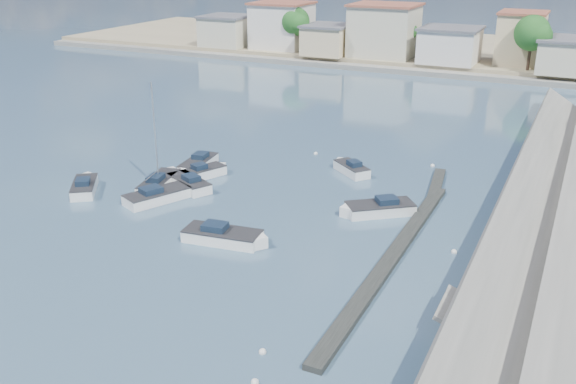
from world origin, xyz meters
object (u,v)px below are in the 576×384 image
object	(u,v)px
motorboat_c	(187,183)
motorboat_d	(376,209)
motorboat_a	(85,186)
motorboat_f	(350,169)
sailboat	(160,182)
motorboat_e	(161,196)
motorboat_g	(197,165)
motorboat_b	(206,172)
motorboat_h	(226,237)

from	to	relation	value
motorboat_c	motorboat_d	world-z (taller)	same
motorboat_c	motorboat_a	bearing A→B (deg)	-148.98
motorboat_f	sailboat	bearing A→B (deg)	-142.47
motorboat_e	motorboat_g	bearing A→B (deg)	101.23
motorboat_c	motorboat_f	xyz separation A→B (m)	(10.91, 9.20, -0.00)
motorboat_a	motorboat_e	bearing A→B (deg)	8.29
sailboat	motorboat_g	bearing A→B (deg)	86.01
motorboat_a	motorboat_e	world-z (taller)	same
motorboat_b	motorboat_h	distance (m)	13.41
motorboat_g	sailboat	distance (m)	5.06
sailboat	motorboat_f	bearing A→B (deg)	37.53
motorboat_a	motorboat_d	xyz separation A→B (m)	(22.96, 5.66, -0.00)
motorboat_d	motorboat_e	distance (m)	16.82
motorboat_a	motorboat_b	size ratio (longest dim) A/B	1.07
motorboat_e	sailboat	bearing A→B (deg)	126.91
motorboat_b	sailboat	distance (m)	4.26
sailboat	motorboat_e	bearing A→B (deg)	-53.09
motorboat_e	motorboat_a	bearing A→B (deg)	-171.71
motorboat_e	motorboat_f	distance (m)	16.78
motorboat_f	motorboat_g	size ratio (longest dim) A/B	0.73
motorboat_d	motorboat_e	size ratio (longest dim) A/B	0.92
motorboat_e	motorboat_h	size ratio (longest dim) A/B	0.95
motorboat_d	motorboat_g	xyz separation A→B (m)	(-17.65, 2.83, 0.00)
motorboat_a	motorboat_b	xyz separation A→B (m)	(7.03, 7.17, -0.00)
motorboat_a	sailboat	bearing A→B (deg)	34.75
motorboat_b	motorboat_g	xyz separation A→B (m)	(-1.71, 1.32, 0.00)
motorboat_b	motorboat_e	world-z (taller)	same
motorboat_g	motorboat_a	bearing A→B (deg)	-122.04
motorboat_a	motorboat_g	distance (m)	10.02
motorboat_b	motorboat_d	bearing A→B (deg)	-5.42
motorboat_e	motorboat_d	bearing A→B (deg)	16.11
motorboat_g	motorboat_h	xyz separation A→B (m)	(10.03, -11.84, -0.00)
motorboat_b	motorboat_c	xyz separation A→B (m)	(0.08, -2.90, 0.00)
motorboat_b	motorboat_g	distance (m)	2.16
motorboat_a	motorboat_e	xyz separation A→B (m)	(6.80, 0.99, -0.00)
motorboat_e	motorboat_f	bearing A→B (deg)	48.06
motorboat_b	motorboat_f	distance (m)	12.66
motorboat_a	sailboat	distance (m)	6.04
sailboat	motorboat_c	bearing A→B (deg)	21.21
motorboat_a	motorboat_e	distance (m)	6.87
motorboat_e	sailboat	world-z (taller)	sailboat
motorboat_c	motorboat_h	xyz separation A→B (m)	(8.24, -7.62, -0.00)
motorboat_f	motorboat_b	bearing A→B (deg)	-150.17
motorboat_e	motorboat_g	distance (m)	7.65
motorboat_c	sailboat	bearing A→B (deg)	-158.79
motorboat_d	sailboat	bearing A→B (deg)	-172.98
motorboat_c	sailboat	xyz separation A→B (m)	(-2.15, -0.83, 0.04)
motorboat_g	motorboat_d	bearing A→B (deg)	-9.11
motorboat_h	motorboat_f	bearing A→B (deg)	80.98
motorboat_f	sailboat	xyz separation A→B (m)	(-13.05, -10.03, 0.04)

